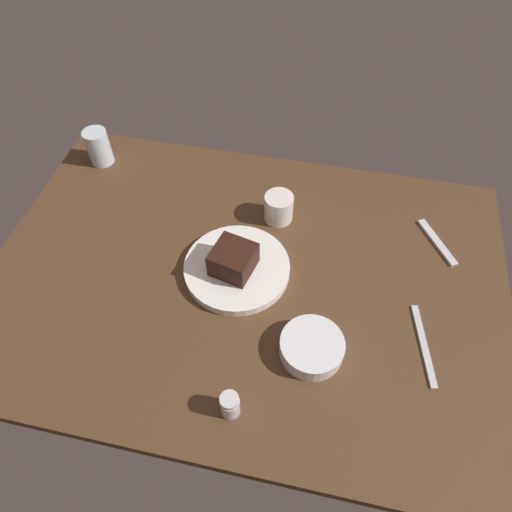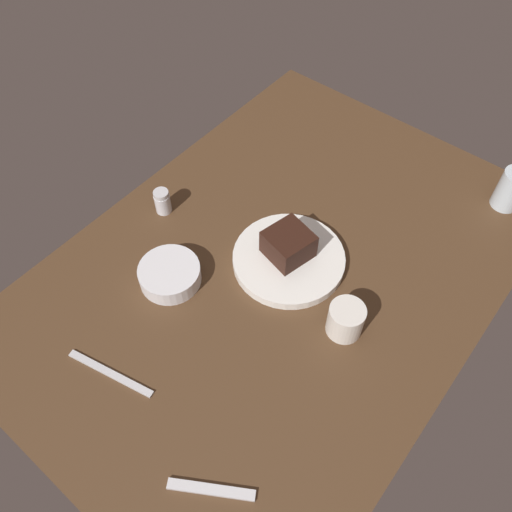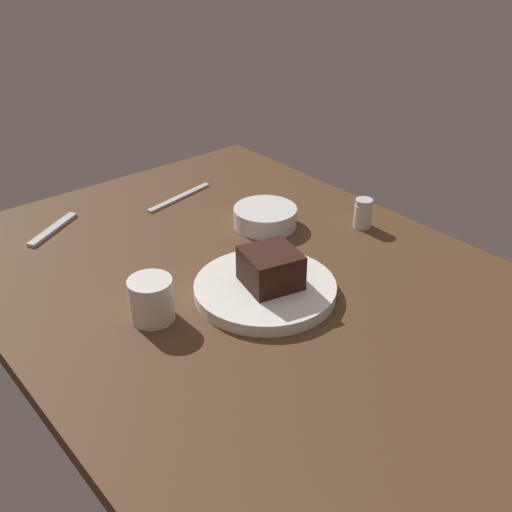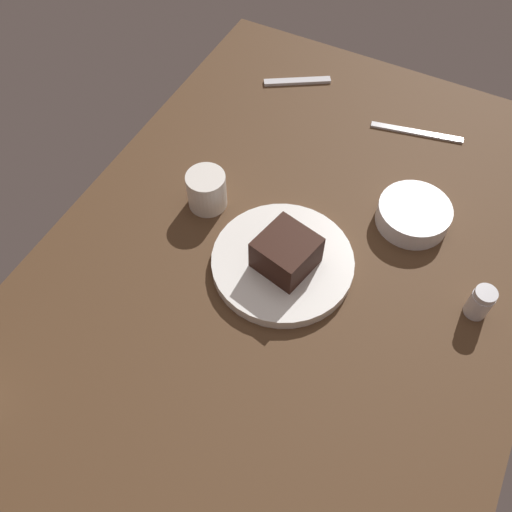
% 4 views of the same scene
% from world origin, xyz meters
% --- Properties ---
extents(dining_table, '(1.20, 0.84, 0.03)m').
position_xyz_m(dining_table, '(0.00, 0.00, 0.01)').
color(dining_table, '#4C331E').
rests_on(dining_table, ground).
extents(dessert_plate, '(0.25, 0.25, 0.02)m').
position_xyz_m(dessert_plate, '(0.02, -0.01, 0.04)').
color(dessert_plate, white).
rests_on(dessert_plate, dining_table).
extents(chocolate_cake_slice, '(0.11, 0.11, 0.06)m').
position_xyz_m(chocolate_cake_slice, '(0.03, -0.00, 0.08)').
color(chocolate_cake_slice, black).
rests_on(chocolate_cake_slice, dessert_plate).
extents(salt_shaker, '(0.04, 0.04, 0.06)m').
position_xyz_m(salt_shaker, '(-0.04, 0.31, 0.06)').
color(salt_shaker, silver).
rests_on(salt_shaker, dining_table).
extents(side_bowl, '(0.13, 0.13, 0.04)m').
position_xyz_m(side_bowl, '(-0.18, 0.16, 0.05)').
color(side_bowl, silver).
rests_on(side_bowl, dining_table).
extents(coffee_cup, '(0.07, 0.07, 0.07)m').
position_xyz_m(coffee_cup, '(-0.04, -0.19, 0.07)').
color(coffee_cup, silver).
rests_on(coffee_cup, dining_table).
extents(dessert_spoon, '(0.09, 0.14, 0.01)m').
position_xyz_m(dessert_spoon, '(-0.44, -0.19, 0.03)').
color(dessert_spoon, silver).
rests_on(dessert_spoon, dining_table).
extents(butter_knife, '(0.05, 0.19, 0.01)m').
position_xyz_m(butter_knife, '(-0.41, 0.10, 0.03)').
color(butter_knife, silver).
rests_on(butter_knife, dining_table).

